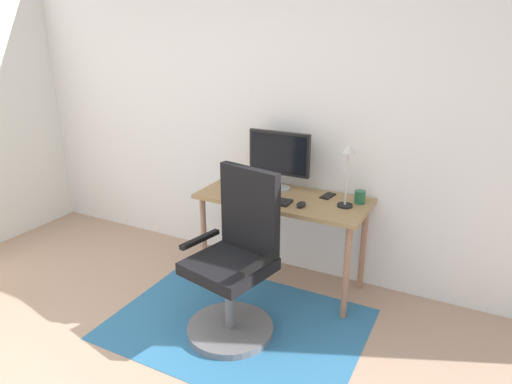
{
  "coord_description": "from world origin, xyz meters",
  "views": [
    {
      "loc": [
        1.4,
        -1.07,
        1.92
      ],
      "look_at": [
        0.03,
        1.6,
        0.84
      ],
      "focal_mm": 31.72,
      "sensor_mm": 36.0,
      "label": 1
    }
  ],
  "objects": [
    {
      "name": "coffee_cup",
      "position": [
        0.68,
        1.98,
        0.79
      ],
      "size": [
        0.08,
        0.08,
        0.09
      ],
      "primitive_type": "cylinder",
      "color": "#215C3A",
      "rests_on": "desk"
    },
    {
      "name": "computer_mouse",
      "position": [
        0.33,
        1.72,
        0.76
      ],
      "size": [
        0.06,
        0.1,
        0.03
      ],
      "primitive_type": "ellipsoid",
      "color": "black",
      "rests_on": "desk"
    },
    {
      "name": "office_chair",
      "position": [
        0.1,
        1.17,
        0.44
      ],
      "size": [
        0.61,
        0.58,
        1.11
      ],
      "rotation": [
        0.0,
        0.0,
        -0.21
      ],
      "color": "slate",
      "rests_on": "ground"
    },
    {
      "name": "area_rug",
      "position": [
        0.09,
        1.21,
        0.0
      ],
      "size": [
        1.68,
        1.23,
        0.01
      ],
      "primitive_type": "cube",
      "color": "#2D6896",
      "rests_on": "ground"
    },
    {
      "name": "desk_lamp",
      "position": [
        0.6,
        1.86,
        1.04
      ],
      "size": [
        0.11,
        0.11,
        0.45
      ],
      "color": "black",
      "rests_on": "desk"
    },
    {
      "name": "wall_back",
      "position": [
        0.0,
        2.2,
        1.3
      ],
      "size": [
        6.0,
        0.1,
        2.6
      ],
      "primitive_type": "cube",
      "color": "white",
      "rests_on": "ground"
    },
    {
      "name": "cell_phone",
      "position": [
        0.43,
        2.0,
        0.75
      ],
      "size": [
        0.09,
        0.15,
        0.01
      ],
      "primitive_type": "cube",
      "rotation": [
        0.0,
        0.0,
        -0.16
      ],
      "color": "black",
      "rests_on": "desk"
    },
    {
      "name": "desk",
      "position": [
        0.13,
        1.85,
        0.65
      ],
      "size": [
        1.28,
        0.56,
        0.74
      ],
      "color": "#99764B",
      "rests_on": "ground"
    },
    {
      "name": "keyboard",
      "position": [
        0.03,
        1.72,
        0.75
      ],
      "size": [
        0.43,
        0.13,
        0.02
      ],
      "primitive_type": "cube",
      "color": "black",
      "rests_on": "desk"
    },
    {
      "name": "monitor",
      "position": [
        0.03,
        1.99,
        1.01
      ],
      "size": [
        0.49,
        0.18,
        0.46
      ],
      "color": "#B2B2B7",
      "rests_on": "desk"
    }
  ]
}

